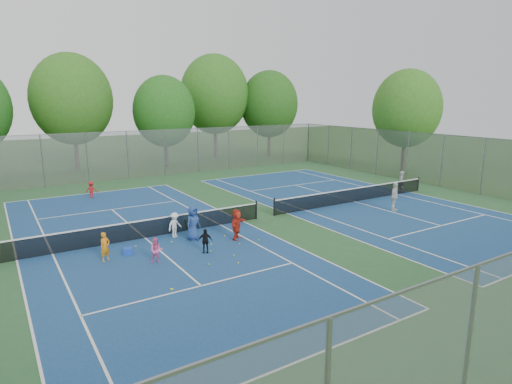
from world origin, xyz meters
TOP-DOWN VIEW (x-y plane):
  - ground at (0.00, 0.00)m, footprint 120.00×120.00m
  - court_pad at (0.00, 0.00)m, footprint 32.00×32.00m
  - court_left at (-7.00, 0.00)m, footprint 10.97×23.77m
  - court_right at (7.00, 0.00)m, footprint 10.97×23.77m
  - net_left at (-7.00, 0.00)m, footprint 12.87×0.10m
  - net_right at (7.00, 0.00)m, footprint 12.87×0.10m
  - fence_north at (0.00, 16.00)m, footprint 32.00×0.10m
  - fence_east at (16.00, 0.00)m, footprint 0.10×32.00m
  - tree_nl at (-6.00, 23.00)m, footprint 7.20×7.20m
  - tree_nc at (2.00, 21.00)m, footprint 6.00×6.00m
  - tree_nr at (9.00, 24.00)m, footprint 7.60×7.60m
  - tree_ne at (15.00, 22.00)m, footprint 6.60×6.60m
  - tree_side_e at (19.00, 6.00)m, footprint 6.00×6.00m
  - ball_crate at (-8.32, -1.76)m, footprint 0.45×0.45m
  - ball_hopper at (-4.62, 0.32)m, footprint 0.31×0.31m
  - student_a at (-9.31, -2.03)m, footprint 0.54×0.46m
  - student_b at (-7.59, -3.38)m, footprint 0.64×0.57m
  - student_c at (-5.68, -0.60)m, footprint 0.91×0.72m
  - student_d at (-5.38, -3.36)m, footprint 0.69×0.54m
  - student_e at (-5.09, -1.45)m, footprint 0.95×0.78m
  - student_f at (-3.31, -2.53)m, footprint 1.40×1.20m
  - child_far_baseline at (-7.34, 10.37)m, footprint 0.83×0.66m
  - instructor at (11.67, 0.18)m, footprint 0.70×0.65m
  - teen_court_b at (7.38, -2.90)m, footprint 1.10×0.84m
  - tennis_ball_0 at (-3.61, -1.85)m, footprint 0.07×0.07m
  - tennis_ball_1 at (-4.71, -2.61)m, footprint 0.07×0.07m
  - tennis_ball_2 at (-8.01, -6.18)m, footprint 0.07×0.07m
  - tennis_ball_3 at (-8.05, -6.14)m, footprint 0.07×0.07m
  - tennis_ball_4 at (-5.14, -3.40)m, footprint 0.07×0.07m
  - tennis_ball_5 at (-3.59, -3.28)m, footprint 0.07×0.07m
  - tennis_ball_6 at (-7.77, -1.03)m, footprint 0.07×0.07m
  - tennis_ball_7 at (-4.54, -4.43)m, footprint 0.07×0.07m
  - tennis_ball_8 at (-2.54, -3.28)m, footprint 0.07×0.07m
  - tennis_ball_9 at (-4.80, -5.27)m, footprint 0.07×0.07m
  - tennis_ball_10 at (-5.89, -4.78)m, footprint 0.07×0.07m
  - tennis_ball_11 at (-6.15, -1.32)m, footprint 0.07×0.07m

SIDE VIEW (x-z plane):
  - ground at x=0.00m, z-range 0.00..0.00m
  - court_pad at x=0.00m, z-range 0.00..0.01m
  - court_left at x=-7.00m, z-range 0.01..0.02m
  - court_right at x=7.00m, z-range 0.01..0.02m
  - tennis_ball_0 at x=-3.61m, z-range 0.00..0.07m
  - tennis_ball_1 at x=-4.71m, z-range 0.00..0.07m
  - tennis_ball_2 at x=-8.01m, z-range 0.00..0.07m
  - tennis_ball_3 at x=-8.05m, z-range 0.00..0.07m
  - tennis_ball_4 at x=-5.14m, z-range 0.00..0.07m
  - tennis_ball_5 at x=-3.59m, z-range 0.00..0.07m
  - tennis_ball_6 at x=-7.77m, z-range 0.00..0.07m
  - tennis_ball_7 at x=-4.54m, z-range 0.00..0.07m
  - tennis_ball_8 at x=-2.54m, z-range 0.00..0.07m
  - tennis_ball_9 at x=-4.80m, z-range 0.00..0.07m
  - tennis_ball_10 at x=-5.89m, z-range 0.00..0.07m
  - tennis_ball_11 at x=-6.15m, z-range 0.00..0.07m
  - ball_crate at x=-8.32m, z-range 0.00..0.30m
  - ball_hopper at x=-4.62m, z-range 0.00..0.51m
  - net_left at x=-7.00m, z-range 0.00..0.91m
  - net_right at x=7.00m, z-range 0.00..0.91m
  - student_b at x=-7.59m, z-range 0.00..1.09m
  - student_d at x=-5.38m, z-range 0.00..1.10m
  - child_far_baseline at x=-7.34m, z-range 0.00..1.13m
  - student_c at x=-5.68m, z-range 0.00..1.24m
  - student_a at x=-9.31m, z-range 0.00..1.25m
  - student_f at x=-3.31m, z-range 0.00..1.52m
  - instructor at x=11.67m, z-range 0.00..1.60m
  - student_e at x=-5.09m, z-range 0.00..1.66m
  - teen_court_b at x=7.38m, z-range 0.00..1.74m
  - fence_north at x=0.00m, z-range 0.00..4.00m
  - fence_east at x=16.00m, z-range 0.00..4.00m
  - tree_nc at x=2.00m, z-range 0.97..9.82m
  - tree_side_e at x=19.00m, z-range 1.14..10.34m
  - tree_ne at x=15.00m, z-range 1.08..10.85m
  - tree_nl at x=-6.00m, z-range 1.20..11.89m
  - tree_nr at x=9.00m, z-range 1.33..12.75m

